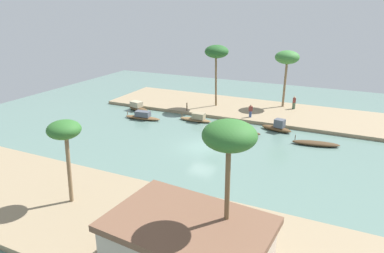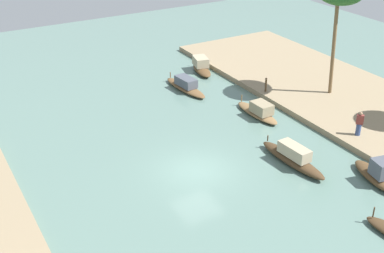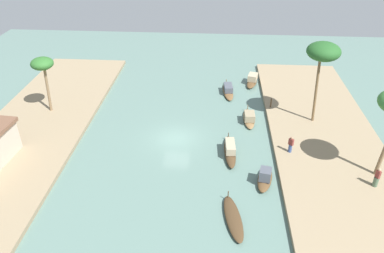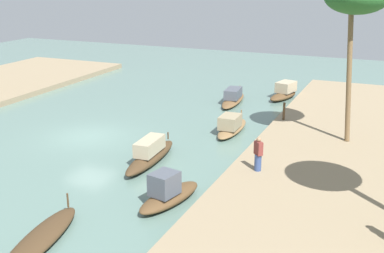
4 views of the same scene
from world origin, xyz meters
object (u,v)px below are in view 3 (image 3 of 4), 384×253
at_px(sampan_downstream_large, 233,218).
at_px(palm_tree_right_tall, 42,65).
at_px(sampan_with_tall_canopy, 252,80).
at_px(sampan_upstream_small, 265,177).
at_px(palm_tree_left_far, 323,52).
at_px(sampan_near_left_bank, 228,90).
at_px(mooring_post, 271,103).
at_px(person_on_near_bank, 291,145).
at_px(sampan_foreground, 230,150).
at_px(sampan_midstream, 249,118).
at_px(person_by_mooring, 376,179).

xyz_separation_m(sampan_downstream_large, palm_tree_right_tall, (14.11, 18.70, 5.26)).
bearing_deg(sampan_with_tall_canopy, palm_tree_right_tall, 126.35).
bearing_deg(sampan_upstream_small, sampan_downstream_large, 161.33).
xyz_separation_m(sampan_downstream_large, palm_tree_left_far, (13.91, -8.07, 7.32)).
xyz_separation_m(sampan_near_left_bank, sampan_downstream_large, (-20.29, -0.14, -0.16)).
bearing_deg(mooring_post, person_on_near_bank, -174.46).
xyz_separation_m(sampan_foreground, sampan_midstream, (5.92, -2.04, -0.05)).
bearing_deg(person_by_mooring, palm_tree_left_far, -9.37).
bearing_deg(sampan_upstream_small, sampan_near_left_bank, 21.98).
height_order(sampan_foreground, sampan_downstream_large, sampan_foreground).
height_order(sampan_downstream_large, mooring_post, mooring_post).
height_order(sampan_midstream, person_on_near_bank, person_on_near_bank).
xyz_separation_m(sampan_downstream_large, mooring_post, (16.39, -4.34, 0.70)).
relative_size(sampan_with_tall_canopy, person_by_mooring, 2.05).
height_order(person_on_near_bank, mooring_post, person_on_near_bank).
xyz_separation_m(sampan_midstream, sampan_upstream_small, (-9.56, -0.69, 0.07)).
relative_size(sampan_upstream_small, palm_tree_right_tall, 0.62).
xyz_separation_m(sampan_downstream_large, sampan_upstream_small, (4.39, -2.62, 0.25)).
bearing_deg(sampan_midstream, palm_tree_right_tall, 88.23).
xyz_separation_m(sampan_foreground, person_on_near_bank, (0.19, -5.25, 0.67)).
bearing_deg(sampan_upstream_small, palm_tree_left_far, -17.64).
bearing_deg(sampan_foreground, sampan_midstream, -22.12).
bearing_deg(sampan_foreground, person_on_near_bank, -91.04).
bearing_deg(sampan_near_left_bank, sampan_with_tall_canopy, -53.65).
xyz_separation_m(sampan_midstream, person_by_mooring, (-9.90, -9.11, 0.66)).
xyz_separation_m(sampan_midstream, person_on_near_bank, (-5.73, -3.21, 0.72)).
relative_size(sampan_with_tall_canopy, palm_tree_left_far, 0.43).
height_order(person_by_mooring, mooring_post, person_by_mooring).
bearing_deg(sampan_near_left_bank, sampan_upstream_small, -175.74).
xyz_separation_m(sampan_downstream_large, person_on_near_bank, (8.21, -5.13, 0.91)).
distance_m(sampan_near_left_bank, person_by_mooring, 19.72).
relative_size(person_on_near_bank, palm_tree_left_far, 0.19).
distance_m(sampan_near_left_bank, person_on_near_bank, 13.19).
distance_m(person_on_near_bank, mooring_post, 8.22).
bearing_deg(sampan_midstream, sampan_near_left_bank, 16.70).
bearing_deg(sampan_midstream, mooring_post, -45.94).
relative_size(sampan_downstream_large, person_on_near_bank, 3.04).
xyz_separation_m(sampan_downstream_large, person_by_mooring, (4.05, -11.03, 0.85)).
bearing_deg(sampan_downstream_large, person_by_mooring, -80.02).
height_order(sampan_with_tall_canopy, sampan_foreground, sampan_foreground).
distance_m(sampan_near_left_bank, sampan_upstream_small, 16.14).
bearing_deg(sampan_upstream_small, sampan_midstream, 16.30).
xyz_separation_m(sampan_foreground, person_by_mooring, (-3.97, -11.14, 0.61)).
relative_size(sampan_foreground, person_by_mooring, 2.93).
distance_m(sampan_midstream, palm_tree_right_tall, 21.24).
bearing_deg(palm_tree_right_tall, mooring_post, -84.34).
bearing_deg(mooring_post, sampan_foreground, 151.99).
bearing_deg(sampan_midstream, person_on_near_bank, -152.06).
xyz_separation_m(sampan_near_left_bank, person_on_near_bank, (-12.07, -5.27, 0.74)).
bearing_deg(sampan_foreground, sampan_near_left_bank, -3.03).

